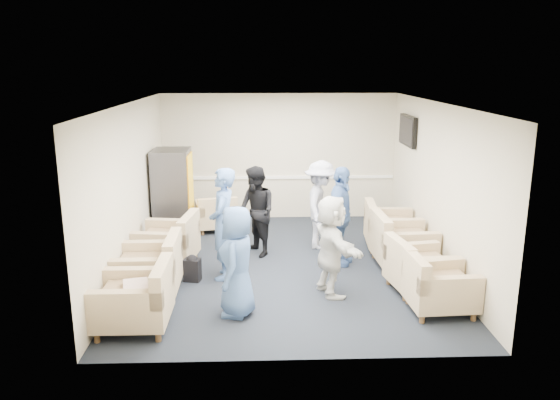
{
  "coord_description": "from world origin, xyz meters",
  "views": [
    {
      "loc": [
        -0.4,
        -8.62,
        3.31
      ],
      "look_at": [
        -0.08,
        0.2,
        1.09
      ],
      "focal_mm": 35.0,
      "sensor_mm": 36.0,
      "label": 1
    }
  ],
  "objects_px": {
    "armchair_right_midnear": "(418,270)",
    "person_front_right": "(331,246)",
    "person_back_right": "(321,205)",
    "person_back_left": "(256,212)",
    "armchair_left_far": "(170,244)",
    "armchair_right_far": "(387,229)",
    "armchair_left_near": "(138,301)",
    "person_mid_right": "(340,216)",
    "armchair_right_near": "(435,287)",
    "vending_machine": "(173,194)",
    "armchair_left_mid": "(151,270)",
    "armchair_corner": "(216,215)",
    "armchair_right_midfar": "(399,244)",
    "person_mid_left": "(223,224)",
    "person_front_left": "(237,261)"
  },
  "relations": [
    {
      "from": "armchair_right_midfar",
      "to": "person_back_right",
      "type": "relative_size",
      "value": 0.6
    },
    {
      "from": "armchair_right_near",
      "to": "person_back_right",
      "type": "height_order",
      "value": "person_back_right"
    },
    {
      "from": "person_back_left",
      "to": "person_back_right",
      "type": "distance_m",
      "value": 1.22
    },
    {
      "from": "armchair_left_near",
      "to": "person_front_right",
      "type": "height_order",
      "value": "person_front_right"
    },
    {
      "from": "armchair_right_midfar",
      "to": "armchair_left_far",
      "type": "bearing_deg",
      "value": 85.65
    },
    {
      "from": "armchair_corner",
      "to": "vending_machine",
      "type": "bearing_deg",
      "value": 15.4
    },
    {
      "from": "vending_machine",
      "to": "armchair_left_mid",
      "type": "bearing_deg",
      "value": -88.39
    },
    {
      "from": "person_front_left",
      "to": "armchair_right_midfar",
      "type": "bearing_deg",
      "value": 133.19
    },
    {
      "from": "armchair_corner",
      "to": "person_back_left",
      "type": "xyz_separation_m",
      "value": [
        0.82,
        -1.51,
        0.48
      ]
    },
    {
      "from": "armchair_corner",
      "to": "person_front_left",
      "type": "distance_m",
      "value": 3.93
    },
    {
      "from": "armchair_corner",
      "to": "person_front_right",
      "type": "height_order",
      "value": "person_front_right"
    },
    {
      "from": "armchair_left_mid",
      "to": "person_mid_left",
      "type": "xyz_separation_m",
      "value": [
        1.02,
        0.63,
        0.5
      ]
    },
    {
      "from": "armchair_right_far",
      "to": "armchair_left_near",
      "type": "bearing_deg",
      "value": 132.82
    },
    {
      "from": "armchair_left_far",
      "to": "person_back_left",
      "type": "xyz_separation_m",
      "value": [
        1.44,
        0.45,
        0.42
      ]
    },
    {
      "from": "person_back_left",
      "to": "person_back_right",
      "type": "height_order",
      "value": "person_back_right"
    },
    {
      "from": "armchair_right_near",
      "to": "armchair_right_midfar",
      "type": "height_order",
      "value": "armchair_right_midfar"
    },
    {
      "from": "armchair_left_near",
      "to": "armchair_corner",
      "type": "distance_m",
      "value": 4.26
    },
    {
      "from": "armchair_right_midnear",
      "to": "armchair_right_midfar",
      "type": "distance_m",
      "value": 1.11
    },
    {
      "from": "armchair_left_far",
      "to": "armchair_right_far",
      "type": "bearing_deg",
      "value": 108.92
    },
    {
      "from": "armchair_left_near",
      "to": "person_back_left",
      "type": "height_order",
      "value": "person_back_left"
    },
    {
      "from": "armchair_right_midnear",
      "to": "person_mid_right",
      "type": "xyz_separation_m",
      "value": [
        -0.99,
        1.22,
        0.49
      ]
    },
    {
      "from": "person_back_right",
      "to": "armchair_right_midfar",
      "type": "bearing_deg",
      "value": -114.42
    },
    {
      "from": "armchair_left_far",
      "to": "person_mid_right",
      "type": "xyz_separation_m",
      "value": [
        2.84,
        -0.04,
        0.46
      ]
    },
    {
      "from": "armchair_left_far",
      "to": "person_mid_right",
      "type": "relative_size",
      "value": 0.63
    },
    {
      "from": "armchair_right_near",
      "to": "armchair_right_midnear",
      "type": "height_order",
      "value": "armchair_right_midnear"
    },
    {
      "from": "armchair_left_far",
      "to": "vending_machine",
      "type": "bearing_deg",
      "value": -166.29
    },
    {
      "from": "armchair_right_midfar",
      "to": "person_back_right",
      "type": "xyz_separation_m",
      "value": [
        -1.23,
        0.96,
        0.44
      ]
    },
    {
      "from": "armchair_right_far",
      "to": "vending_machine",
      "type": "height_order",
      "value": "vending_machine"
    },
    {
      "from": "armchair_left_near",
      "to": "person_back_right",
      "type": "distance_m",
      "value": 4.08
    },
    {
      "from": "armchair_left_far",
      "to": "armchair_right_far",
      "type": "xyz_separation_m",
      "value": [
        3.84,
        0.78,
        -0.02
      ]
    },
    {
      "from": "armchair_right_midnear",
      "to": "armchair_left_near",
      "type": "bearing_deg",
      "value": 94.68
    },
    {
      "from": "armchair_right_near",
      "to": "armchair_left_mid",
      "type": "bearing_deg",
      "value": 76.91
    },
    {
      "from": "person_back_left",
      "to": "person_mid_right",
      "type": "height_order",
      "value": "person_mid_right"
    },
    {
      "from": "armchair_right_far",
      "to": "armchair_right_near",
      "type": "bearing_deg",
      "value": -173.87
    },
    {
      "from": "person_front_left",
      "to": "person_back_left",
      "type": "height_order",
      "value": "person_back_left"
    },
    {
      "from": "vending_machine",
      "to": "person_front_left",
      "type": "bearing_deg",
      "value": -68.36
    },
    {
      "from": "armchair_right_midfar",
      "to": "person_front_right",
      "type": "height_order",
      "value": "person_front_right"
    },
    {
      "from": "armchair_right_near",
      "to": "vending_machine",
      "type": "relative_size",
      "value": 0.53
    },
    {
      "from": "armchair_right_near",
      "to": "person_back_left",
      "type": "relative_size",
      "value": 0.58
    },
    {
      "from": "armchair_left_far",
      "to": "armchair_left_mid",
      "type": "bearing_deg",
      "value": 3.16
    },
    {
      "from": "armchair_right_midnear",
      "to": "person_front_right",
      "type": "relative_size",
      "value": 0.68
    },
    {
      "from": "armchair_left_mid",
      "to": "person_back_left",
      "type": "relative_size",
      "value": 0.6
    },
    {
      "from": "armchair_left_mid",
      "to": "person_back_right",
      "type": "xyz_separation_m",
      "value": [
        2.7,
        2.01,
        0.43
      ]
    },
    {
      "from": "armchair_left_mid",
      "to": "person_back_left",
      "type": "distance_m",
      "value": 2.29
    },
    {
      "from": "person_back_right",
      "to": "person_front_right",
      "type": "height_order",
      "value": "person_back_right"
    },
    {
      "from": "armchair_left_near",
      "to": "person_mid_right",
      "type": "xyz_separation_m",
      "value": [
        2.9,
        2.21,
        0.47
      ]
    },
    {
      "from": "armchair_right_far",
      "to": "person_back_left",
      "type": "relative_size",
      "value": 0.61
    },
    {
      "from": "armchair_left_far",
      "to": "person_back_right",
      "type": "distance_m",
      "value": 2.76
    },
    {
      "from": "armchair_left_near",
      "to": "armchair_left_far",
      "type": "bearing_deg",
      "value": 178.65
    },
    {
      "from": "armchair_right_far",
      "to": "person_mid_right",
      "type": "relative_size",
      "value": 0.58
    }
  ]
}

